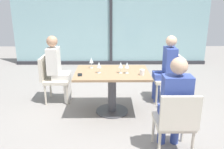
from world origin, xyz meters
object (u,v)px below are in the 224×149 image
at_px(person_front_right, 175,101).
at_px(coffee_cup, 142,72).
at_px(dining_table_main, 112,83).
at_px(chair_far_right, 171,76).
at_px(chair_far_left, 52,76).
at_px(wine_glass_3, 99,65).
at_px(person_far_right, 166,66).
at_px(cell_phone_on_table, 80,75).
at_px(wine_glass_0, 127,65).
at_px(wine_glass_1, 91,61).
at_px(person_far_left, 57,66).
at_px(wine_glass_2, 121,65).
at_px(chair_front_right, 176,120).
at_px(handbag_0, 171,102).

relative_size(person_front_right, coffee_cup, 14.00).
bearing_deg(dining_table_main, chair_far_right, 23.27).
relative_size(chair_far_right, coffee_cup, 9.67).
distance_m(chair_far_left, wine_glass_3, 1.13).
bearing_deg(coffee_cup, wine_glass_3, 170.59).
xyz_separation_m(person_far_right, person_front_right, (-0.26, -1.61, 0.00)).
height_order(dining_table_main, cell_phone_on_table, cell_phone_on_table).
relative_size(wine_glass_0, wine_glass_1, 1.00).
height_order(person_far_right, wine_glass_0, person_far_right).
bearing_deg(dining_table_main, wine_glass_1, 146.19).
relative_size(chair_far_left, wine_glass_1, 4.70).
distance_m(person_far_left, wine_glass_2, 1.29).
distance_m(wine_glass_2, coffee_cup, 0.37).
distance_m(person_far_right, wine_glass_2, 1.05).
relative_size(wine_glass_2, coffee_cup, 2.06).
relative_size(dining_table_main, chair_far_right, 1.41).
relative_size(person_far_right, person_far_left, 1.00).
xyz_separation_m(wine_glass_0, wine_glass_1, (-0.60, 0.32, 0.00)).
bearing_deg(chair_front_right, wine_glass_0, 114.08).
height_order(wine_glass_3, handbag_0, wine_glass_3).
relative_size(dining_table_main, person_far_right, 0.97).
relative_size(chair_front_right, wine_glass_1, 4.70).
xyz_separation_m(person_far_right, wine_glass_3, (-1.23, -0.55, 0.16)).
height_order(chair_far_right, wine_glass_1, wine_glass_1).
height_order(person_far_right, person_far_left, same).
relative_size(chair_front_right, wine_glass_0, 4.70).
distance_m(chair_far_right, person_far_right, 0.23).
xyz_separation_m(dining_table_main, chair_front_right, (0.75, -1.23, -0.04)).
bearing_deg(wine_glass_1, cell_phone_on_table, -110.70).
distance_m(cell_phone_on_table, handbag_0, 1.70).
xyz_separation_m(chair_far_right, person_far_left, (-2.15, -0.00, 0.20)).
height_order(chair_far_left, person_far_right, person_far_right).
relative_size(wine_glass_0, cell_phone_on_table, 1.28).
relative_size(chair_far_right, person_far_left, 0.69).
bearing_deg(wine_glass_3, chair_far_right, 22.24).
height_order(person_far_right, wine_glass_1, person_far_right).
xyz_separation_m(chair_front_right, cell_phone_on_table, (-1.27, 1.06, 0.24)).
bearing_deg(dining_table_main, person_far_left, 154.53).
bearing_deg(wine_glass_0, person_far_left, 155.76).
bearing_deg(chair_far_right, coffee_cup, -134.48).
bearing_deg(wine_glass_3, person_far_right, 23.99).
relative_size(person_far_left, wine_glass_2, 6.81).
distance_m(chair_far_left, person_far_right, 2.15).
bearing_deg(wine_glass_1, chair_far_right, 9.30).
bearing_deg(dining_table_main, person_far_right, 25.47).
distance_m(wine_glass_2, cell_phone_on_table, 0.67).
bearing_deg(handbag_0, wine_glass_1, 155.98).
bearing_deg(coffee_cup, dining_table_main, 159.57).
relative_size(dining_table_main, wine_glass_0, 6.62).
height_order(chair_front_right, coffee_cup, chair_front_right).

